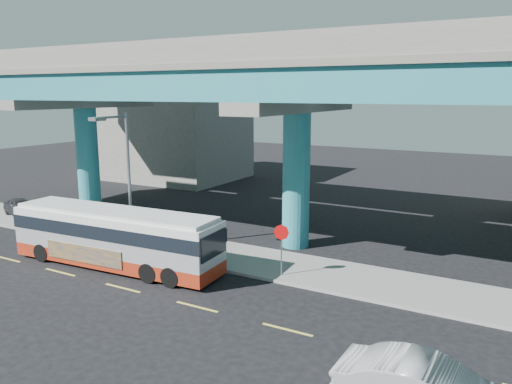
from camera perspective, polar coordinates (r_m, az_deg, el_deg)
The scene contains 9 objects.
ground at distance 20.80m, azimuth -6.25°, elevation -12.63°, with size 120.00×120.00×0.00m, color black.
sidewalk at distance 25.12m, azimuth 1.11°, elevation -8.09°, with size 70.00×4.00×0.15m, color gray.
lane_markings at distance 20.58m, azimuth -6.75°, elevation -12.90°, with size 58.00×0.12×0.01m.
viaduct at distance 26.95m, azimuth 4.90°, elevation 12.79°, with size 52.00×12.40×11.70m.
building_concrete at distance 50.40m, azimuth -9.10°, elevation 6.68°, with size 12.00×10.00×9.00m, color gray.
transit_bus at distance 25.32m, azimuth -15.78°, elevation -4.83°, with size 11.31×3.08×2.87m.
parked_car at distance 37.63m, azimuth -25.30°, elevation -1.57°, with size 3.76×2.35×1.20m, color #29292D.
street_lamp at distance 26.71m, azimuth -15.20°, elevation 3.33°, with size 0.50×2.39×7.26m.
stop_sign at distance 22.79m, azimuth 2.92°, elevation -5.40°, with size 0.72×0.14×2.41m.
Camera 1 is at (11.17, -15.40, 8.40)m, focal length 35.00 mm.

